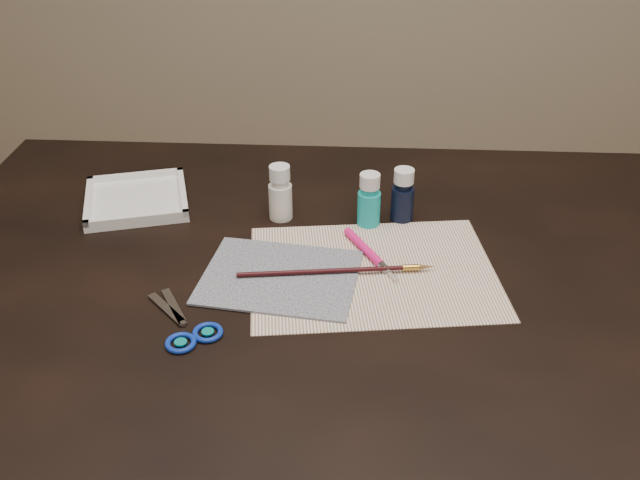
# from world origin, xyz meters

# --- Properties ---
(table) EXTENTS (1.30, 0.90, 0.75)m
(table) POSITION_xyz_m (0.00, 0.00, 0.38)
(table) COLOR black
(table) RESTS_ON ground
(paper) EXTENTS (0.40, 0.33, 0.00)m
(paper) POSITION_xyz_m (0.08, -0.01, 0.75)
(paper) COLOR white
(paper) RESTS_ON table
(canvas) EXTENTS (0.25, 0.21, 0.00)m
(canvas) POSITION_xyz_m (-0.06, -0.03, 0.75)
(canvas) COLOR black
(canvas) RESTS_ON paper
(paint_bottle_white) EXTENTS (0.05, 0.05, 0.10)m
(paint_bottle_white) POSITION_xyz_m (-0.08, 0.15, 0.80)
(paint_bottle_white) COLOR silver
(paint_bottle_white) RESTS_ON table
(paint_bottle_cyan) EXTENTS (0.04, 0.04, 0.09)m
(paint_bottle_cyan) POSITION_xyz_m (0.07, 0.14, 0.80)
(paint_bottle_cyan) COLOR #16B3B5
(paint_bottle_cyan) RESTS_ON table
(paint_bottle_navy) EXTENTS (0.05, 0.05, 0.09)m
(paint_bottle_navy) POSITION_xyz_m (0.13, 0.16, 0.80)
(paint_bottle_navy) COLOR black
(paint_bottle_navy) RESTS_ON table
(paintbrush) EXTENTS (0.30, 0.05, 0.01)m
(paintbrush) POSITION_xyz_m (0.03, -0.02, 0.76)
(paintbrush) COLOR black
(paintbrush) RESTS_ON canvas
(craft_knife) EXTENTS (0.09, 0.15, 0.01)m
(craft_knife) POSITION_xyz_m (0.08, 0.03, 0.76)
(craft_knife) COLOR #FF1981
(craft_knife) RESTS_ON paper
(scissors) EXTENTS (0.17, 0.17, 0.01)m
(scissors) POSITION_xyz_m (-0.19, -0.14, 0.75)
(scissors) COLOR silver
(scissors) RESTS_ON table
(palette_tray) EXTENTS (0.21, 0.21, 0.02)m
(palette_tray) POSITION_xyz_m (-0.34, 0.19, 0.76)
(palette_tray) COLOR white
(palette_tray) RESTS_ON table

